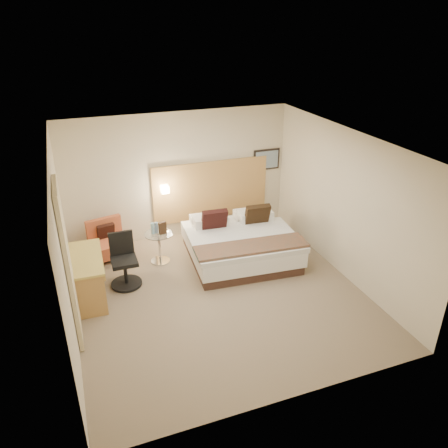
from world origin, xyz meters
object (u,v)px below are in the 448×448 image
object	(u,v)px
bed	(240,243)
desk_chair	(124,264)
lounge_chair	(109,242)
desk	(87,266)
side_table	(159,246)

from	to	relation	value
bed	desk_chair	world-z (taller)	bed
lounge_chair	desk_chair	world-z (taller)	desk_chair
bed	desk	size ratio (longest dim) A/B	1.70
bed	desk	world-z (taller)	bed
bed	lounge_chair	size ratio (longest dim) A/B	2.62
lounge_chair	side_table	world-z (taller)	lounge_chair
desk	side_table	bearing A→B (deg)	28.99
desk	desk_chair	world-z (taller)	desk_chair
lounge_chair	side_table	distance (m)	1.09
side_table	desk	bearing A→B (deg)	-151.01
bed	desk	bearing A→B (deg)	-172.69
lounge_chair	desk_chair	xyz separation A→B (m)	(0.15, -1.16, 0.10)
side_table	desk	size ratio (longest dim) A/B	0.52
lounge_chair	side_table	bearing A→B (deg)	-33.26
bed	lounge_chair	distance (m)	2.64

